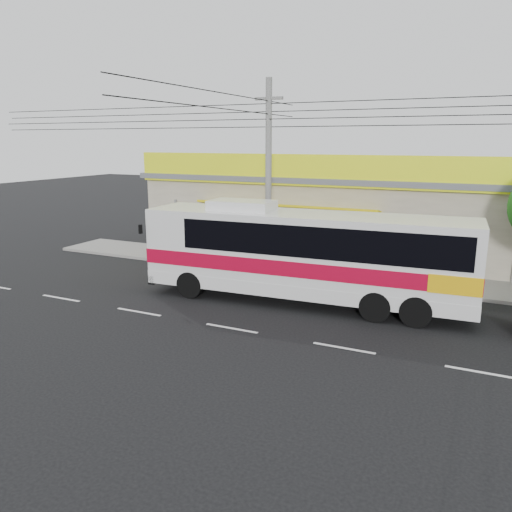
{
  "coord_description": "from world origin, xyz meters",
  "views": [
    {
      "loc": [
        7.7,
        -16.93,
        6.39
      ],
      "look_at": [
        -1.17,
        2.0,
        1.53
      ],
      "focal_mm": 35.0,
      "sensor_mm": 36.0,
      "label": 1
    }
  ],
  "objects_px": {
    "motorbike_red": "(187,253)",
    "utility_pole": "(269,114)",
    "motorbike_dark": "(187,248)",
    "coach_bus": "(310,251)"
  },
  "relations": [
    {
      "from": "motorbike_dark",
      "to": "utility_pole",
      "type": "relative_size",
      "value": 0.06
    },
    {
      "from": "coach_bus",
      "to": "utility_pole",
      "type": "relative_size",
      "value": 0.39
    },
    {
      "from": "motorbike_dark",
      "to": "utility_pole",
      "type": "bearing_deg",
      "value": -71.72
    },
    {
      "from": "motorbike_red",
      "to": "utility_pole",
      "type": "bearing_deg",
      "value": -95.13
    },
    {
      "from": "motorbike_red",
      "to": "utility_pole",
      "type": "relative_size",
      "value": 0.05
    },
    {
      "from": "coach_bus",
      "to": "motorbike_red",
      "type": "height_order",
      "value": "coach_bus"
    },
    {
      "from": "coach_bus",
      "to": "motorbike_red",
      "type": "bearing_deg",
      "value": 153.74
    },
    {
      "from": "coach_bus",
      "to": "utility_pole",
      "type": "bearing_deg",
      "value": 130.2
    },
    {
      "from": "motorbike_red",
      "to": "utility_pole",
      "type": "distance_m",
      "value": 8.35
    },
    {
      "from": "coach_bus",
      "to": "motorbike_dark",
      "type": "bearing_deg",
      "value": 151.44
    }
  ]
}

